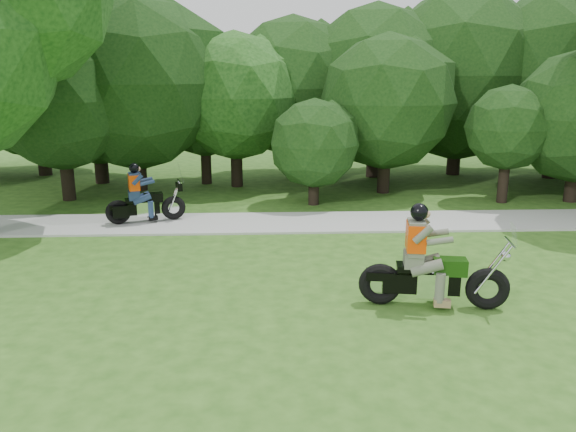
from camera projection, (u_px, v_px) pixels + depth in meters
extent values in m
plane|color=#2B5618|center=(446.00, 364.00, 8.21)|extent=(100.00, 100.00, 0.00)
cube|color=#AAAAA5|center=(357.00, 222.00, 15.95)|extent=(60.00, 2.20, 0.06)
cylinder|color=black|center=(572.00, 181.00, 18.43)|extent=(0.42, 0.42, 1.38)
cylinder|color=black|center=(373.00, 155.00, 22.84)|extent=(0.50, 0.50, 1.80)
sphere|color=black|center=(376.00, 82.00, 22.12)|extent=(6.10, 6.10, 6.10)
cylinder|color=black|center=(206.00, 162.00, 21.42)|extent=(0.39, 0.39, 1.70)
sphere|color=black|center=(204.00, 106.00, 20.91)|extent=(3.81, 3.81, 3.81)
cylinder|color=black|center=(454.00, 153.00, 23.39)|extent=(0.54, 0.54, 1.80)
sphere|color=black|center=(460.00, 75.00, 22.61)|extent=(6.89, 6.89, 6.89)
cylinder|color=black|center=(384.00, 170.00, 19.80)|extent=(0.43, 0.43, 1.64)
sphere|color=black|center=(387.00, 102.00, 19.22)|extent=(4.69, 4.69, 4.69)
cylinder|color=black|center=(314.00, 189.00, 18.04)|extent=(0.34, 0.34, 1.05)
sphere|color=black|center=(314.00, 144.00, 17.68)|extent=(2.85, 2.85, 2.85)
cylinder|color=black|center=(551.00, 156.00, 22.60)|extent=(0.54, 0.54, 1.80)
sphere|color=black|center=(560.00, 76.00, 21.83)|extent=(6.84, 6.84, 6.84)
cylinder|color=black|center=(44.00, 154.00, 23.23)|extent=(0.53, 0.53, 1.80)
sphere|color=black|center=(35.00, 77.00, 22.47)|extent=(6.67, 6.67, 6.67)
cylinder|color=black|center=(101.00, 160.00, 21.54)|extent=(0.51, 0.51, 1.80)
sphere|color=black|center=(94.00, 81.00, 20.81)|extent=(6.27, 6.27, 6.27)
cylinder|color=black|center=(67.00, 173.00, 18.62)|extent=(0.43, 0.43, 1.80)
sphere|color=black|center=(60.00, 100.00, 18.02)|extent=(4.62, 4.62, 4.62)
cylinder|color=black|center=(504.00, 179.00, 18.29)|extent=(0.34, 0.34, 1.55)
sphere|color=black|center=(508.00, 128.00, 17.88)|extent=(2.74, 2.74, 2.74)
cylinder|color=black|center=(293.00, 155.00, 22.75)|extent=(0.48, 0.48, 1.80)
sphere|color=black|center=(293.00, 87.00, 22.09)|extent=(5.51, 5.51, 5.51)
cylinder|color=black|center=(237.00, 163.00, 20.88)|extent=(0.43, 0.43, 1.80)
sphere|color=#143D11|center=(235.00, 97.00, 20.28)|extent=(4.64, 4.64, 4.64)
cylinder|color=black|center=(139.00, 166.00, 20.21)|extent=(0.51, 0.51, 1.80)
sphere|color=black|center=(134.00, 83.00, 19.49)|extent=(6.14, 6.14, 6.14)
torus|color=black|center=(380.00, 284.00, 10.25)|extent=(0.81, 0.35, 0.78)
torus|color=black|center=(488.00, 289.00, 10.02)|extent=(0.81, 0.35, 0.78)
cube|color=black|center=(420.00, 283.00, 10.15)|extent=(1.39, 0.49, 0.36)
cube|color=silver|center=(431.00, 283.00, 10.13)|extent=(0.59, 0.46, 0.45)
cube|color=black|center=(450.00, 266.00, 10.01)|extent=(0.63, 0.43, 0.29)
cube|color=black|center=(413.00, 267.00, 10.10)|extent=(0.63, 0.45, 0.11)
cylinder|color=silver|center=(492.00, 268.00, 9.92)|extent=(0.60, 0.15, 0.93)
cylinder|color=silver|center=(510.00, 243.00, 9.77)|extent=(0.16, 0.71, 0.04)
cube|color=#585E4C|center=(413.00, 259.00, 10.06)|extent=(0.40, 0.47, 0.27)
cube|color=#585E4C|center=(416.00, 238.00, 9.96)|extent=(0.36, 0.51, 0.63)
cube|color=#EB4004|center=(416.00, 236.00, 9.95)|extent=(0.40, 0.56, 0.49)
sphere|color=black|center=(419.00, 212.00, 9.84)|extent=(0.31, 0.31, 0.31)
torus|color=black|center=(118.00, 212.00, 15.49)|extent=(0.71, 0.39, 0.69)
torus|color=black|center=(174.00, 208.00, 15.99)|extent=(0.71, 0.39, 0.69)
cube|color=black|center=(140.00, 209.00, 15.67)|extent=(1.11, 0.55, 0.31)
cube|color=silver|center=(145.00, 208.00, 15.72)|extent=(0.55, 0.46, 0.39)
cube|color=black|center=(153.00, 197.00, 15.73)|extent=(0.57, 0.43, 0.26)
cube|color=black|center=(134.00, 200.00, 15.57)|extent=(0.58, 0.45, 0.10)
cylinder|color=silver|center=(174.00, 196.00, 15.92)|extent=(0.38, 0.16, 0.88)
cylinder|color=silver|center=(179.00, 181.00, 15.87)|extent=(0.22, 0.61, 0.04)
cube|color=black|center=(120.00, 212.00, 15.30)|extent=(0.43, 0.24, 0.33)
cube|color=black|center=(119.00, 209.00, 15.69)|extent=(0.43, 0.24, 0.33)
cube|color=navy|center=(134.00, 195.00, 15.53)|extent=(0.39, 0.44, 0.24)
cube|color=navy|center=(134.00, 183.00, 15.45)|extent=(0.37, 0.47, 0.55)
cube|color=#EB4004|center=(134.00, 182.00, 15.45)|extent=(0.41, 0.52, 0.43)
sphere|color=black|center=(134.00, 168.00, 15.36)|extent=(0.27, 0.27, 0.27)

